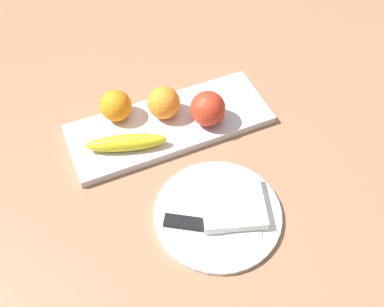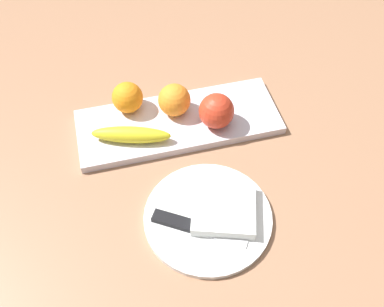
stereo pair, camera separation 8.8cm
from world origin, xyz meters
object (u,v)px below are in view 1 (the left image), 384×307
at_px(apple, 208,109).
at_px(orange_near_banana, 165,104).
at_px(banana, 126,143).
at_px(dinner_plate, 218,214).
at_px(folded_napkin, 233,204).
at_px(orange_near_apple, 116,106).
at_px(knife, 197,224).
at_px(fruit_tray, 170,124).

relative_size(apple, orange_near_banana, 1.07).
height_order(banana, dinner_plate, banana).
bearing_deg(folded_napkin, orange_near_apple, 113.12).
distance_m(orange_near_apple, orange_near_banana, 0.10).
xyz_separation_m(dinner_plate, knife, (-0.05, -0.01, 0.01)).
relative_size(orange_near_apple, orange_near_banana, 0.96).
distance_m(apple, dinner_plate, 0.23).
xyz_separation_m(banana, orange_near_apple, (0.01, 0.09, 0.02)).
bearing_deg(dinner_plate, knife, -168.75).
height_order(banana, orange_near_apple, orange_near_apple).
relative_size(orange_near_banana, folded_napkin, 0.61).
distance_m(fruit_tray, banana, 0.12).
bearing_deg(dinner_plate, orange_near_banana, 90.49).
bearing_deg(orange_near_banana, folded_napkin, -83.01).
bearing_deg(orange_near_banana, knife, -99.46).
bearing_deg(fruit_tray, orange_near_banana, 96.37).
bearing_deg(fruit_tray, apple, -21.78).
relative_size(banana, orange_near_banana, 2.34).
bearing_deg(dinner_plate, orange_near_apple, 108.13).
bearing_deg(fruit_tray, knife, -100.70).
height_order(orange_near_apple, dinner_plate, orange_near_apple).
bearing_deg(fruit_tray, orange_near_apple, 149.36).
bearing_deg(folded_napkin, apple, 77.86).
height_order(fruit_tray, knife, knife).
distance_m(apple, banana, 0.19).
relative_size(fruit_tray, banana, 2.65).
bearing_deg(dinner_plate, apple, 70.39).
xyz_separation_m(fruit_tray, orange_near_banana, (-0.00, 0.02, 0.04)).
bearing_deg(orange_near_banana, banana, -152.83).
bearing_deg(folded_napkin, banana, 123.34).
distance_m(orange_near_apple, dinner_plate, 0.32).
distance_m(banana, orange_near_banana, 0.12).
distance_m(orange_near_apple, folded_napkin, 0.33).
bearing_deg(orange_near_apple, fruit_tray, -30.64).
relative_size(fruit_tray, dinner_plate, 1.82).
xyz_separation_m(fruit_tray, apple, (0.08, -0.03, 0.05)).
relative_size(apple, orange_near_apple, 1.11).
bearing_deg(orange_near_apple, folded_napkin, -66.88).
bearing_deg(dinner_plate, fruit_tray, 90.00).
height_order(dinner_plate, knife, knife).
bearing_deg(banana, fruit_tray, 34.23).
bearing_deg(folded_napkin, dinner_plate, 180.00).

